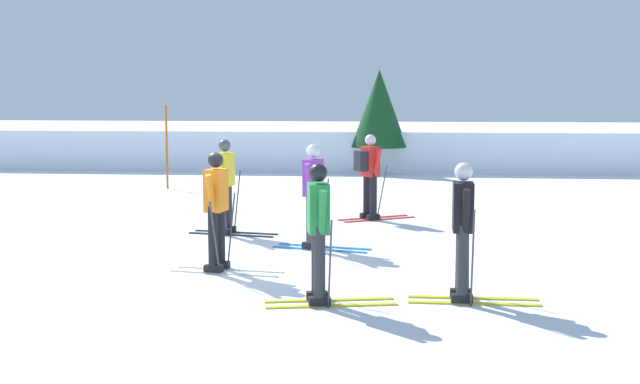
# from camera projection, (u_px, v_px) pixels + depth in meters

# --- Properties ---
(ground_plane) EXTENTS (120.00, 120.00, 0.00)m
(ground_plane) POSITION_uv_depth(u_px,v_px,m) (203.00, 268.00, 12.26)
(ground_plane) COLOR silver
(far_snow_ridge) EXTENTS (80.00, 9.24, 1.30)m
(far_snow_ridge) POSITION_uv_depth(u_px,v_px,m) (324.00, 144.00, 31.03)
(far_snow_ridge) COLOR silver
(far_snow_ridge) RESTS_ON ground
(skier_orange) EXTENTS (1.64, 0.99, 1.71)m
(skier_orange) POSITION_uv_depth(u_px,v_px,m) (217.00, 208.00, 11.93)
(skier_orange) COLOR silver
(skier_orange) RESTS_ON ground
(skier_black) EXTENTS (1.60, 1.00, 1.71)m
(skier_black) POSITION_uv_depth(u_px,v_px,m) (463.00, 228.00, 10.21)
(skier_black) COLOR gold
(skier_black) RESTS_ON ground
(skier_purple) EXTENTS (1.64, 0.98, 1.71)m
(skier_purple) POSITION_uv_depth(u_px,v_px,m) (314.00, 193.00, 13.70)
(skier_purple) COLOR #237AC6
(skier_purple) RESTS_ON ground
(skier_yellow) EXTENTS (1.64, 0.99, 1.71)m
(skier_yellow) POSITION_uv_depth(u_px,v_px,m) (226.00, 183.00, 15.11)
(skier_yellow) COLOR black
(skier_yellow) RESTS_ON ground
(skier_red) EXTENTS (1.56, 1.14, 1.71)m
(skier_red) POSITION_uv_depth(u_px,v_px,m) (369.00, 172.00, 16.79)
(skier_red) COLOR red
(skier_red) RESTS_ON ground
(skier_green) EXTENTS (1.64, 0.99, 1.71)m
(skier_green) POSITION_uv_depth(u_px,v_px,m) (319.00, 229.00, 10.08)
(skier_green) COLOR gold
(skier_green) RESTS_ON ground
(trail_marker_pole) EXTENTS (0.06, 0.06, 2.21)m
(trail_marker_pole) POSITION_uv_depth(u_px,v_px,m) (167.00, 147.00, 22.20)
(trail_marker_pole) COLOR #C65614
(trail_marker_pole) RESTS_ON ground
(conifer_far_left) EXTENTS (1.77, 1.77, 3.25)m
(conifer_far_left) POSITION_uv_depth(u_px,v_px,m) (379.00, 109.00, 26.30)
(conifer_far_left) COLOR #513823
(conifer_far_left) RESTS_ON ground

